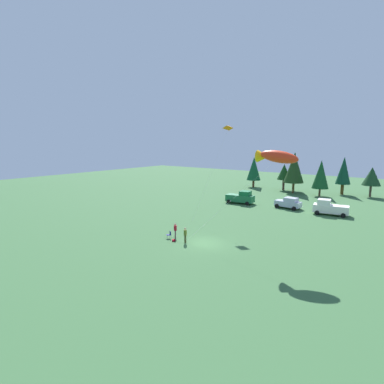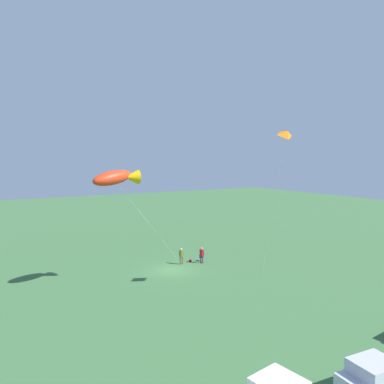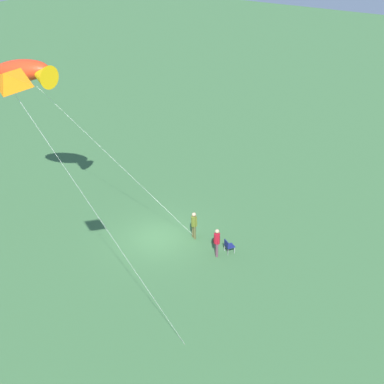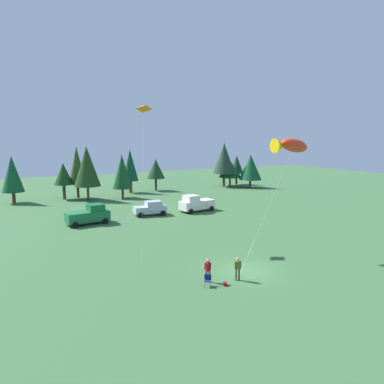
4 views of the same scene
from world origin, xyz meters
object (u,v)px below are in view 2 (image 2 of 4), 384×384
at_px(folding_chair, 202,257).
at_px(kite_delta_orange, 287,134).
at_px(person_kite_flyer, 181,255).
at_px(kite_large_fish, 117,178).
at_px(person_spectator, 202,254).
at_px(backpack_on_grass, 190,261).
at_px(car_silver_compact, 379,378).

distance_m(folding_chair, kite_delta_orange, 17.85).
height_order(person_kite_flyer, kite_large_fish, kite_large_fish).
distance_m(person_spectator, kite_delta_orange, 17.03).
xyz_separation_m(person_spectator, kite_large_fish, (10.48, 3.12, 8.60)).
bearing_deg(backpack_on_grass, kite_large_fish, 23.64).
distance_m(folding_chair, kite_large_fish, 14.68).
relative_size(person_kite_flyer, car_silver_compact, 0.40).
height_order(person_spectator, kite_delta_orange, kite_delta_orange).
bearing_deg(person_kite_flyer, kite_delta_orange, -141.52).
bearing_deg(person_kite_flyer, folding_chair, -64.20).
distance_m(person_spectator, kite_large_fish, 13.91).
distance_m(person_kite_flyer, car_silver_compact, 24.36).
bearing_deg(kite_large_fish, car_silver_compact, 104.51).
xyz_separation_m(person_kite_flyer, folding_chair, (-2.47, 0.14, -0.53)).
xyz_separation_m(folding_chair, kite_delta_orange, (0.32, 12.64, 12.61)).
bearing_deg(person_spectator, kite_large_fish, 154.38).
relative_size(person_spectator, car_silver_compact, 0.40).
relative_size(backpack_on_grass, kite_delta_orange, 0.02).
height_order(person_kite_flyer, backpack_on_grass, person_kite_flyer).
xyz_separation_m(folding_chair, car_silver_compact, (5.62, 24.02, 0.46)).
xyz_separation_m(folding_chair, kite_large_fish, (10.86, 3.75, 9.14)).
bearing_deg(car_silver_compact, kite_delta_orange, -109.39).
bearing_deg(kite_large_fish, folding_chair, -160.98).
xyz_separation_m(backpack_on_grass, car_silver_compact, (4.51, 24.55, 0.84)).
height_order(folding_chair, car_silver_compact, car_silver_compact).
bearing_deg(kite_large_fish, person_kite_flyer, -155.19).
distance_m(person_kite_flyer, folding_chair, 2.53).
height_order(person_spectator, car_silver_compact, car_silver_compact).
bearing_deg(person_kite_flyer, car_silver_compact, -158.48).
bearing_deg(kite_large_fish, kite_delta_orange, 139.85).
bearing_deg(backpack_on_grass, folding_chair, 154.75).
distance_m(car_silver_compact, kite_large_fish, 22.67).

